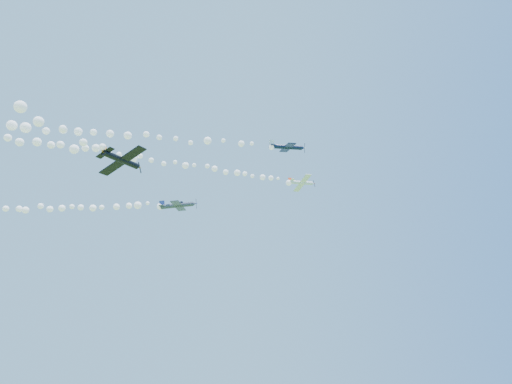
{
  "coord_description": "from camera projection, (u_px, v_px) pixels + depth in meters",
  "views": [
    {
      "loc": [
        -2.17,
        -82.17,
        14.81
      ],
      "look_at": [
        4.42,
        -8.37,
        44.39
      ],
      "focal_mm": 30.0,
      "sensor_mm": 36.0,
      "label": 1
    }
  ],
  "objects": [
    {
      "name": "plane_white",
      "position": [
        302.0,
        183.0,
        89.37
      ],
      "size": [
        6.15,
        6.44,
        1.98
      ],
      "rotation": [
        -0.22,
        -0.09,
        0.29
      ],
      "color": "white"
    },
    {
      "name": "smoke_trail_white",
      "position": [
        103.0,
        152.0,
        75.68
      ],
      "size": [
        72.45,
        23.13,
        2.68
      ],
      "primitive_type": null,
      "color": "white"
    },
    {
      "name": "plane_navy",
      "position": [
        287.0,
        147.0,
        81.65
      ],
      "size": [
        7.27,
        7.44,
        2.31
      ],
      "rotation": [
        0.26,
        -0.02,
        0.07
      ],
      "color": "#0B1533"
    },
    {
      "name": "smoke_trail_navy",
      "position": [
        43.0,
        129.0,
        74.93
      ],
      "size": [
        83.41,
        8.66,
        2.85
      ],
      "primitive_type": null,
      "color": "white"
    },
    {
      "name": "plane_grey",
      "position": [
        178.0,
        205.0,
        79.16
      ],
      "size": [
        7.21,
        7.53,
        1.98
      ],
      "rotation": [
        0.11,
        -0.09,
        -0.13
      ],
      "color": "#363C4F"
    },
    {
      "name": "plane_black",
      "position": [
        122.0,
        160.0,
        57.2
      ],
      "size": [
        6.62,
        6.57,
        2.59
      ],
      "rotation": [
        -0.31,
        -0.09,
        0.98
      ],
      "color": "black"
    }
  ]
}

